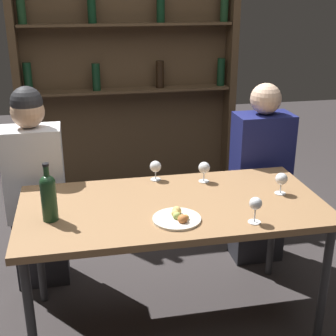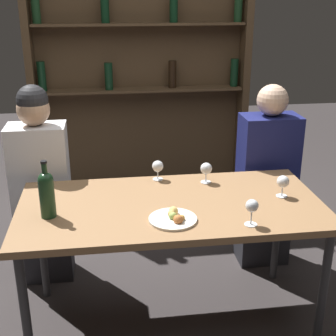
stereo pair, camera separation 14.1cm
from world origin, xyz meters
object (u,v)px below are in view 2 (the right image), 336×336
object	(u,v)px
wine_glass_0	(283,182)
wine_glass_3	(158,167)
seated_person_right	(266,182)
wine_glass_1	(206,169)
food_plate_0	(174,218)
wine_glass_2	(252,207)
seated_person_left	(42,189)
wine_bottle	(47,192)

from	to	relation	value
wine_glass_0	wine_glass_3	world-z (taller)	wine_glass_0
wine_glass_0	seated_person_right	bearing A→B (deg)	78.27
wine_glass_0	seated_person_right	distance (m)	0.61
wine_glass_1	seated_person_right	size ratio (longest dim) A/B	0.10
wine_glass_0	food_plate_0	size ratio (longest dim) A/B	0.51
wine_glass_0	wine_glass_3	distance (m)	0.70
seated_person_right	food_plate_0	bearing A→B (deg)	-134.17
wine_glass_2	wine_glass_3	world-z (taller)	wine_glass_2
food_plate_0	seated_person_left	xyz separation A→B (m)	(-0.71, 0.74, -0.13)
wine_glass_2	seated_person_right	distance (m)	0.95
seated_person_right	wine_glass_0	bearing A→B (deg)	-101.73
wine_glass_3	seated_person_right	distance (m)	0.80
wine_bottle	wine_glass_3	size ratio (longest dim) A/B	2.49
wine_glass_0	seated_person_right	world-z (taller)	seated_person_right
food_plate_0	wine_glass_3	bearing A→B (deg)	91.68
wine_glass_0	wine_glass_1	bearing A→B (deg)	145.77
wine_bottle	food_plate_0	bearing A→B (deg)	-11.69
wine_glass_1	wine_glass_2	distance (m)	0.54
wine_glass_0	food_plate_0	distance (m)	0.64
wine_bottle	seated_person_left	distance (m)	0.67
seated_person_right	wine_glass_2	bearing A→B (deg)	-113.97
wine_glass_1	wine_glass_3	xyz separation A→B (m)	(-0.26, 0.08, -0.00)
wine_glass_2	seated_person_left	xyz separation A→B (m)	(-1.05, 0.84, -0.21)
wine_glass_1	food_plate_0	bearing A→B (deg)	-119.74
wine_glass_0	wine_glass_1	world-z (taller)	same
wine_bottle	wine_glass_2	distance (m)	0.96
wine_glass_3	wine_glass_0	bearing A→B (deg)	-27.55
wine_bottle	seated_person_left	world-z (taller)	seated_person_left
wine_glass_0	wine_glass_1	size ratio (longest dim) A/B	1.00
wine_glass_1	seated_person_left	world-z (taller)	seated_person_left
wine_bottle	wine_glass_3	distance (m)	0.70
wine_bottle	wine_glass_2	world-z (taller)	wine_bottle
wine_glass_3	seated_person_right	bearing A→B (deg)	16.92
wine_bottle	wine_glass_3	world-z (taller)	wine_bottle
wine_glass_1	wine_glass_2	bearing A→B (deg)	-79.44
wine_glass_2	food_plate_0	world-z (taller)	wine_glass_2
wine_glass_3	seated_person_left	size ratio (longest dim) A/B	0.09
wine_glass_3	wine_glass_1	bearing A→B (deg)	-17.07
wine_bottle	seated_person_left	bearing A→B (deg)	100.59
wine_glass_1	seated_person_right	world-z (taller)	seated_person_right
seated_person_left	seated_person_right	distance (m)	1.43
wine_glass_2	food_plate_0	distance (m)	0.37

